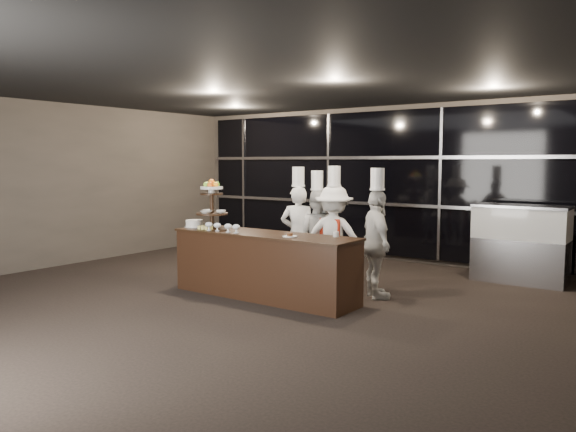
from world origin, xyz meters
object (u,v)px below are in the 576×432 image
Objects in this scene: display_case at (520,240)px; chef_b at (317,235)px; layer_cake at (194,224)px; chef_a at (298,233)px; buffet_counter at (264,265)px; chef_d at (377,243)px; chef_c at (334,236)px; display_stand at (212,201)px.

chef_b is (-2.62, -1.90, 0.07)m from display_case.
layer_cake is 0.16× the size of chef_a.
display_case is (2.68, 3.18, 0.22)m from buffet_counter.
buffet_counter is 1.55× the size of chef_d.
buffet_counter is 4.16m from display_case.
chef_a reaches higher than display_case.
buffet_counter is 9.47× the size of layer_cake.
layer_cake is at bearing -160.29° from chef_d.
buffet_counter is 1.24m from chef_c.
chef_d is at bearing -7.11° from chef_a.
chef_a is 1.00× the size of chef_d.
display_stand is at bearing -179.99° from buffet_counter.
display_stand reaches higher than layer_cake.
chef_a is 1.48m from chef_d.
display_stand is at bearing -129.81° from chef_b.
chef_b is at bearing 41.47° from chef_a.
display_case reaches higher than buffet_counter.
chef_c is (1.81, 1.15, -0.18)m from layer_cake.
display_case is at bearing 36.41° from chef_a.
chef_d is at bearing -14.00° from chef_c.
display_case is 0.77× the size of chef_a.
chef_c is (0.48, 1.10, 0.33)m from buffet_counter.
buffet_counter is at bearing -81.43° from chef_a.
chef_c is at bearing 166.00° from chef_d.
display_stand is at bearing -127.91° from chef_a.
buffet_counter is 1.99× the size of display_case.
chef_d reaches higher than display_stand.
chef_a is 0.30m from chef_b.
buffet_counter is at bearing -130.21° from display_case.
chef_a is (-0.16, 1.08, 0.34)m from buffet_counter.
chef_a reaches higher than chef_b.
chef_a reaches higher than buffet_counter.
chef_d is at bearing 19.71° from layer_cake.
chef_d reaches higher than display_case.
chef_c is at bearing 66.37° from buffet_counter.
buffet_counter is 1.59× the size of chef_b.
display_stand reaches higher than buffet_counter.
chef_a is (-2.85, -2.10, 0.12)m from display_case.
chef_a reaches higher than chef_d.
chef_b is 0.46m from chef_c.
layer_cake is 1.63m from chef_a.
buffet_counter is 1.54× the size of chef_a.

